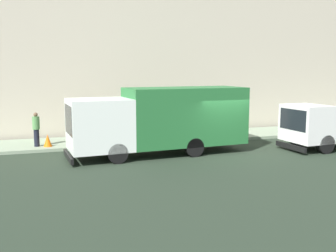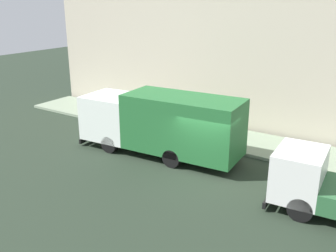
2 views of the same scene
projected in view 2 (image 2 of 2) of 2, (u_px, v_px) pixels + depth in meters
The scene contains 10 objects.
ground at pixel (202, 175), 16.41m from camera, with size 80.00×80.00×0.00m, color #232F23.
sidewalk at pixel (244, 142), 20.06m from camera, with size 3.27×30.00×0.16m, color gray.
building_facade at pixel (267, 18), 19.75m from camera, with size 0.50×30.00×12.63m, color #BCB19B.
large_utility_truck at pixel (161, 122), 18.12m from camera, with size 2.92×8.33×3.05m.
small_flatbed_truck at pixel (333, 188), 13.15m from camera, with size 2.50×5.42×2.20m.
pedestrian_walking at pixel (169, 113), 21.80m from camera, with size 0.43×0.43×1.65m.
pedestrian_standing at pixel (162, 103), 23.78m from camera, with size 0.43×0.43×1.66m.
pedestrian_third at pixel (114, 105), 23.45m from camera, with size 0.48×0.48×1.67m.
traffic_cone_orange at pixel (119, 116), 23.23m from camera, with size 0.41×0.41×0.58m, color orange.
street_sign_post at pixel (193, 111), 19.85m from camera, with size 0.44×0.08×2.53m.
Camera 2 is at (-13.22, -6.94, 7.28)m, focal length 40.52 mm.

